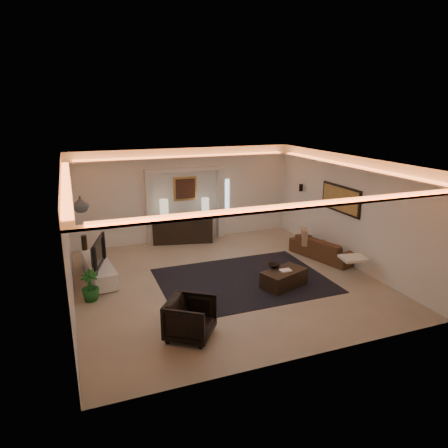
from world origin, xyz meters
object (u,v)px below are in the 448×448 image
object	(u,v)px
console	(183,230)
armchair	(190,319)
sofa	(324,248)
coffee_table	(284,278)

from	to	relation	value
console	armchair	world-z (taller)	console
console	sofa	world-z (taller)	console
coffee_table	sofa	bearing A→B (deg)	13.45
coffee_table	armchair	world-z (taller)	armchair
sofa	armchair	xyz separation A→B (m)	(-4.68, -2.67, 0.09)
console	coffee_table	size ratio (longest dim) A/B	1.72
coffee_table	armchair	xyz separation A→B (m)	(-2.68, -1.36, 0.17)
sofa	armchair	bearing A→B (deg)	103.81
console	sofa	xyz separation A→B (m)	(3.33, -2.78, -0.12)
console	coffee_table	xyz separation A→B (m)	(1.34, -4.09, -0.20)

